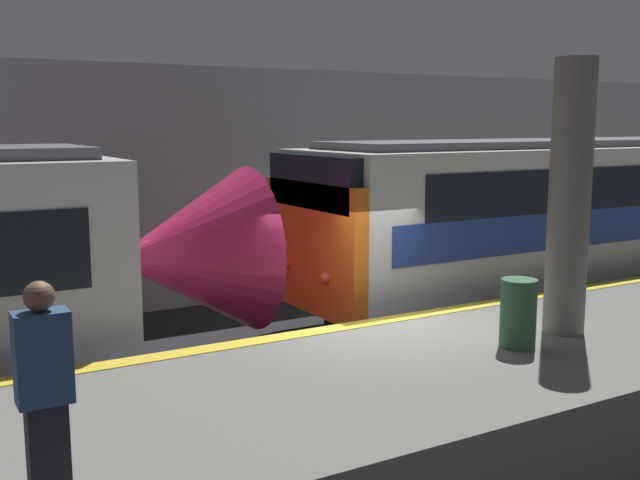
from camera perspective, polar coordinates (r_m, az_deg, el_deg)
The scene contains 6 objects.
ground_plane at distance 10.98m, azimuth 4.32°, elevation -11.42°, with size 120.00×120.00×0.00m, color black.
platform at distance 9.42m, azimuth 10.96°, elevation -11.59°, with size 40.00×3.74×1.09m.
station_rear_barrier at distance 15.84m, azimuth -8.44°, elevation 4.00°, with size 50.00×0.15×4.96m.
support_pillar_near at distance 10.17m, azimuth 18.49°, elevation 3.05°, with size 0.53×0.53×3.55m.
person_waiting at distance 5.75m, azimuth -20.25°, elevation -10.59°, with size 0.38×0.24×1.65m.
trash_bin at distance 9.53m, azimuth 14.87°, elevation -5.42°, with size 0.44×0.44×0.85m.
Camera 1 is at (-5.89, -8.45, 3.81)m, focal length 42.00 mm.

